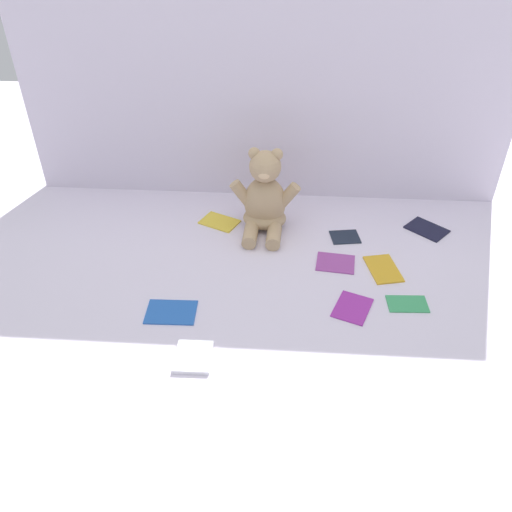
% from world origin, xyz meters
% --- Properties ---
extents(ground_plane, '(3.20, 3.20, 0.00)m').
position_xyz_m(ground_plane, '(0.00, 0.00, 0.00)').
color(ground_plane, silver).
extents(backdrop_drape, '(1.68, 0.03, 0.78)m').
position_xyz_m(backdrop_drape, '(0.00, 0.44, 0.39)').
color(backdrop_drape, silver).
rests_on(backdrop_drape, ground_plane).
extents(teddy_bear, '(0.24, 0.21, 0.28)m').
position_xyz_m(teddy_bear, '(0.01, 0.20, 0.11)').
color(teddy_bear, tan).
rests_on(teddy_bear, ground_plane).
extents(book_case_0, '(0.09, 0.11, 0.01)m').
position_xyz_m(book_case_0, '(-0.13, -0.41, 0.01)').
color(book_case_0, white).
rests_on(book_case_0, ground_plane).
extents(book_case_1, '(0.15, 0.13, 0.01)m').
position_xyz_m(book_case_1, '(-0.14, 0.22, 0.00)').
color(book_case_1, gold).
rests_on(book_case_1, ground_plane).
extents(book_case_2, '(0.11, 0.15, 0.01)m').
position_xyz_m(book_case_2, '(0.39, -0.01, 0.00)').
color(book_case_2, gold).
rests_on(book_case_2, ground_plane).
extents(book_case_3, '(0.13, 0.11, 0.01)m').
position_xyz_m(book_case_3, '(0.24, 0.01, 0.00)').
color(book_case_3, '#933F91').
rests_on(book_case_3, ground_plane).
extents(book_case_4, '(0.12, 0.07, 0.01)m').
position_xyz_m(book_case_4, '(0.44, -0.17, 0.00)').
color(book_case_4, '#369A5B').
rests_on(book_case_4, ground_plane).
extents(book_case_5, '(0.10, 0.09, 0.01)m').
position_xyz_m(book_case_5, '(0.28, 0.16, 0.00)').
color(book_case_5, '#17202F').
rests_on(book_case_5, ground_plane).
extents(book_case_6, '(0.13, 0.14, 0.01)m').
position_xyz_m(book_case_6, '(0.28, -0.19, 0.00)').
color(book_case_6, purple).
rests_on(book_case_6, ground_plane).
extents(book_case_7, '(0.14, 0.10, 0.01)m').
position_xyz_m(book_case_7, '(-0.22, -0.24, 0.00)').
color(book_case_7, '#2159B2').
rests_on(book_case_7, ground_plane).
extents(book_case_8, '(0.16, 0.15, 0.01)m').
position_xyz_m(book_case_8, '(0.56, 0.22, 0.00)').
color(book_case_8, black).
rests_on(book_case_8, ground_plane).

